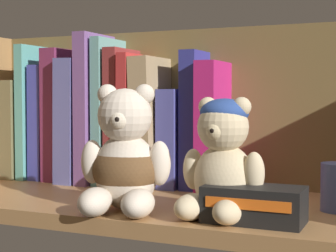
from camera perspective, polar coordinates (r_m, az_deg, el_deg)
name	(u,v)px	position (r cm, az deg, el deg)	size (l,w,h in cm)	color
shelf_board	(182,208)	(75.53, 1.51, -8.56)	(80.87, 28.18, 2.00)	#9E7042
shelf_back_panel	(217,114)	(87.81, 5.14, 1.30)	(83.27, 1.20, 27.10)	brown
book_0	(14,133)	(103.94, -15.76, -0.70)	(1.78, 14.04, 15.28)	#993C69
book_1	(27,128)	(102.02, -14.47, -0.24)	(3.23, 12.85, 17.07)	brown
book_2	(40,112)	(100.12, -13.18, 1.44)	(1.65, 12.10, 23.09)	#55A39A
book_3	(52,122)	(98.68, -11.99, 0.41)	(2.45, 10.96, 19.60)	#3B40A3
book_4	(67,115)	(96.79, -10.45, 1.18)	(3.00, 11.76, 22.28)	#6F2649
book_5	(85,120)	(94.82, -8.62, 0.59)	(3.35, 14.36, 20.43)	#5D5FA2
book_6	(102,109)	(93.04, -6.91, 1.81)	(2.28, 14.32, 24.48)	#764D8A
book_7	(115,111)	(91.83, -5.60, 1.55)	(1.63, 12.88, 23.69)	#639C95
book_8	(127,117)	(90.70, -4.26, 0.99)	(2.24, 12.46, 21.95)	maroon
book_9	(141,120)	(89.59, -2.87, 0.66)	(1.71, 13.92, 20.99)	#B12B2B
book_10	(157,122)	(88.32, -1.15, 0.44)	(3.23, 13.67, 20.40)	tan
book_11	(178,138)	(87.02, 1.02, -1.25)	(3.04, 10.41, 15.39)	#484C9E
book_12	(197,120)	(85.64, 3.04, 0.65)	(2.53, 9.14, 21.27)	navy
book_13	(217,126)	(84.58, 5.12, 0.02)	(3.08, 12.37, 19.52)	#B71D67
teddy_bear_larger	(125,161)	(68.52, -4.52, -3.65)	(11.96, 12.67, 15.81)	beige
teddy_bear_smaller	(222,160)	(64.98, 5.66, -3.56)	(10.42, 10.64, 14.20)	beige
small_product_box	(254,204)	(62.97, 8.98, -8.08)	(11.17, 5.96, 4.15)	black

